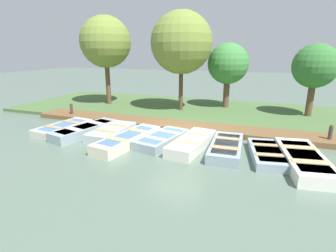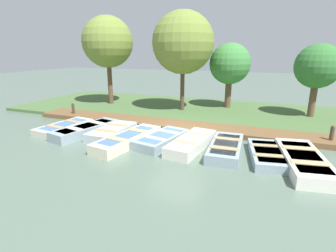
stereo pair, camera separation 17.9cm
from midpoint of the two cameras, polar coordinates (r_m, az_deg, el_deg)
name	(u,v)px [view 2 (the right image)]	position (r m, az deg, el deg)	size (l,w,h in m)	color
ground_plane	(176,136)	(11.81, 2.21, -2.25)	(80.00, 80.00, 0.00)	#566B5B
shore_bank	(203,111)	(16.43, 7.98, 3.16)	(8.00, 24.00, 0.18)	#476638
dock_walkway	(185,126)	(12.95, 4.10, -0.09)	(1.54, 16.85, 0.24)	brown
rowboat_0	(65,127)	(13.60, -21.25, -0.18)	(2.92, 1.51, 0.33)	beige
rowboat_1	(86,130)	(12.58, -17.03, -0.77)	(3.39, 1.71, 0.44)	#8C9EA8
rowboat_2	(112,131)	(12.11, -11.68, -1.16)	(2.63, 1.18, 0.39)	#B2BCC1
rowboat_3	(128,139)	(10.84, -8.26, -2.87)	(3.56, 1.57, 0.44)	beige
rowboat_4	(162,139)	(10.83, -0.85, -2.86)	(2.85, 1.66, 0.39)	#8C9EA8
rowboat_5	(191,143)	(10.37, 5.61, -3.68)	(3.08, 1.36, 0.44)	silver
rowboat_6	(226,148)	(10.13, 12.95, -4.64)	(2.90, 1.25, 0.40)	#8C9EA8
rowboat_7	(267,154)	(10.03, 21.28, -5.77)	(2.78, 1.56, 0.33)	#8C9EA8
rowboat_8	(303,161)	(9.83, 27.85, -6.69)	(3.56, 1.75, 0.43)	silver
mooring_post_near	(73,110)	(15.99, -19.60, 3.27)	(0.16, 0.16, 0.85)	#47382D
mooring_post_far	(332,136)	(12.46, 32.40, -1.77)	(0.16, 0.16, 0.85)	#47382D
park_tree_far_left	(108,42)	(18.43, -12.73, 17.36)	(3.32, 3.32, 5.94)	brown
park_tree_left	(183,43)	(16.00, 3.62, 17.62)	(3.62, 3.62, 5.98)	#4C3828
park_tree_center	(230,64)	(17.20, 13.63, 12.94)	(2.54, 2.54, 4.21)	brown
park_tree_right	(318,67)	(16.39, 30.07, 11.09)	(2.36, 2.36, 4.11)	brown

